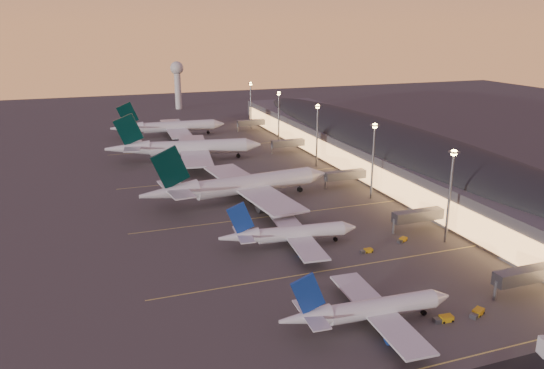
# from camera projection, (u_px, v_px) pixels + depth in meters

# --- Properties ---
(ground) EXTENTS (700.00, 700.00, 0.00)m
(ground) POSITION_uv_depth(u_px,v_px,m) (325.00, 261.00, 132.83)
(ground) COLOR #43403E
(airliner_narrow_south) EXTENTS (36.63, 32.71, 13.10)m
(airliner_narrow_south) POSITION_uv_depth(u_px,v_px,m) (368.00, 310.00, 103.68)
(airliner_narrow_south) COLOR silver
(airliner_narrow_south) RESTS_ON ground
(airliner_narrow_north) EXTENTS (38.04, 34.11, 13.58)m
(airliner_narrow_north) POSITION_uv_depth(u_px,v_px,m) (289.00, 234.00, 140.79)
(airliner_narrow_north) COLOR silver
(airliner_narrow_north) RESTS_ON ground
(airliner_wide_near) EXTENTS (66.43, 60.91, 21.25)m
(airliner_wide_near) POSITION_uv_depth(u_px,v_px,m) (240.00, 185.00, 176.20)
(airliner_wide_near) COLOR silver
(airliner_wide_near) RESTS_ON ground
(airliner_wide_mid) EXTENTS (66.66, 61.34, 21.35)m
(airliner_wide_mid) POSITION_uv_depth(u_px,v_px,m) (185.00, 148.00, 229.23)
(airliner_wide_mid) COLOR silver
(airliner_wide_mid) RESTS_ON ground
(airliner_wide_far) EXTENTS (59.44, 54.09, 19.04)m
(airliner_wide_far) POSITION_uv_depth(u_px,v_px,m) (169.00, 127.00, 278.92)
(airliner_wide_far) COLOR silver
(airliner_wide_far) RESTS_ON ground
(terminal_building) EXTENTS (56.35, 255.00, 17.46)m
(terminal_building) POSITION_uv_depth(u_px,v_px,m) (387.00, 147.00, 215.53)
(terminal_building) COLOR #4E4D53
(terminal_building) RESTS_ON ground
(light_masts) EXTENTS (2.20, 217.20, 25.90)m
(light_masts) POSITION_uv_depth(u_px,v_px,m) (339.00, 134.00, 197.90)
(light_masts) COLOR slate
(light_masts) RESTS_ON ground
(radar_tower) EXTENTS (9.00, 9.00, 32.50)m
(radar_tower) POSITION_uv_depth(u_px,v_px,m) (177.00, 77.00, 363.83)
(radar_tower) COLOR silver
(radar_tower) RESTS_ON ground
(lane_markings) EXTENTS (90.00, 180.36, 0.00)m
(lane_markings) POSITION_uv_depth(u_px,v_px,m) (271.00, 210.00, 168.85)
(lane_markings) COLOR #D8C659
(lane_markings) RESTS_ON ground
(baggage_tug_a) EXTENTS (4.12, 2.01, 1.19)m
(baggage_tug_a) POSITION_uv_depth(u_px,v_px,m) (444.00, 319.00, 105.77)
(baggage_tug_a) COLOR #C08F10
(baggage_tug_a) RESTS_ON ground
(baggage_tug_b) EXTENTS (4.24, 3.16, 1.18)m
(baggage_tug_b) POSITION_uv_depth(u_px,v_px,m) (477.00, 313.00, 107.98)
(baggage_tug_b) COLOR #C08F10
(baggage_tug_b) RESTS_ON ground
(baggage_tug_c) EXTENTS (3.33, 1.52, 0.99)m
(baggage_tug_c) POSITION_uv_depth(u_px,v_px,m) (367.00, 251.00, 137.74)
(baggage_tug_c) COLOR #C08F10
(baggage_tug_c) RESTS_ON ground
(baggage_tug_d) EXTENTS (3.61, 2.71, 1.01)m
(baggage_tug_d) POSITION_uv_depth(u_px,v_px,m) (402.00, 240.00, 144.64)
(baggage_tug_d) COLOR #C08F10
(baggage_tug_d) RESTS_ON ground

